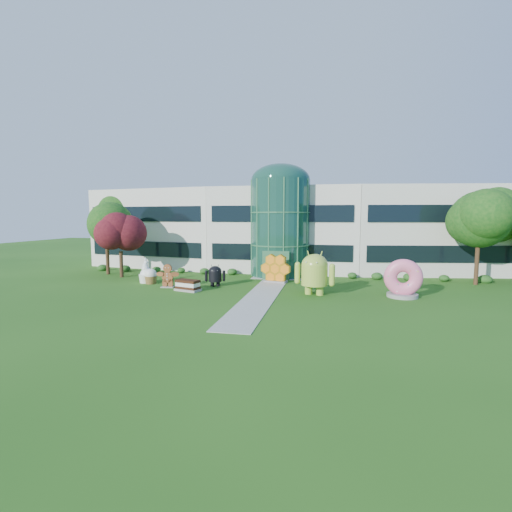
% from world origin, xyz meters
% --- Properties ---
extents(ground, '(140.00, 140.00, 0.00)m').
position_xyz_m(ground, '(0.00, 0.00, 0.00)').
color(ground, '#215114').
rests_on(ground, ground).
extents(building, '(46.00, 15.00, 9.30)m').
position_xyz_m(building, '(0.00, 18.00, 4.65)').
color(building, beige).
rests_on(building, ground).
extents(atrium, '(6.00, 6.00, 9.80)m').
position_xyz_m(atrium, '(0.00, 12.00, 4.90)').
color(atrium, '#194738').
rests_on(atrium, ground).
extents(walkway, '(2.40, 20.00, 0.04)m').
position_xyz_m(walkway, '(0.00, 2.00, 0.02)').
color(walkway, '#9E9E93').
rests_on(walkway, ground).
extents(tree_red, '(4.00, 4.00, 6.00)m').
position_xyz_m(tree_red, '(-15.50, 7.50, 3.00)').
color(tree_red, '#3F0C14').
rests_on(tree_red, ground).
extents(trees_backdrop, '(52.00, 8.00, 8.40)m').
position_xyz_m(trees_backdrop, '(0.00, 13.00, 4.20)').
color(trees_backdrop, '#104312').
rests_on(trees_backdrop, ground).
extents(android_green, '(3.71, 2.86, 3.77)m').
position_xyz_m(android_green, '(3.95, 2.79, 1.88)').
color(android_green, '#9DBD3C').
rests_on(android_green, ground).
extents(android_black, '(2.11, 1.67, 2.11)m').
position_xyz_m(android_black, '(-4.74, 4.65, 1.05)').
color(android_black, black).
rests_on(android_black, ground).
extents(donut, '(2.96, 1.65, 2.95)m').
position_xyz_m(donut, '(10.56, 3.20, 1.48)').
color(donut, '#D8527E').
rests_on(donut, ground).
extents(gingerbread, '(2.28, 1.03, 2.04)m').
position_xyz_m(gingerbread, '(-8.58, 3.35, 1.02)').
color(gingerbread, brown).
rests_on(gingerbread, ground).
extents(ice_cream_sandwich, '(2.32, 1.61, 0.94)m').
position_xyz_m(ice_cream_sandwich, '(-6.30, 2.19, 0.47)').
color(ice_cream_sandwich, black).
rests_on(ice_cream_sandwich, ground).
extents(honeycomb, '(3.18, 1.70, 2.37)m').
position_xyz_m(honeycomb, '(0.21, 7.59, 1.19)').
color(honeycomb, orange).
rests_on(honeycomb, ground).
extents(froyo, '(1.76, 1.76, 2.34)m').
position_xyz_m(froyo, '(-11.53, 5.03, 1.17)').
color(froyo, white).
rests_on(froyo, ground).
extents(cupcake, '(1.51, 1.51, 1.39)m').
position_xyz_m(cupcake, '(-10.85, 4.66, 0.69)').
color(cupcake, white).
rests_on(cupcake, ground).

